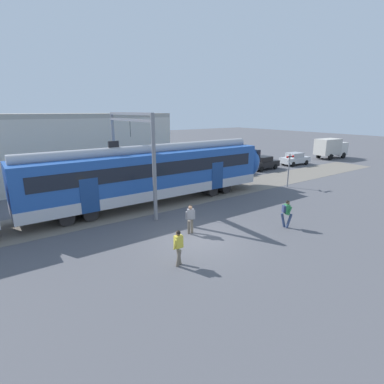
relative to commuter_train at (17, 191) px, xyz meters
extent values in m
plane|color=#515156|center=(7.43, -7.08, -2.25)|extent=(160.00, 160.00, 0.00)
cube|color=silver|center=(8.52, 0.00, -1.20)|extent=(18.00, 3.06, 0.70)
cube|color=#2351A3|center=(8.52, 0.00, 0.35)|extent=(18.00, 3.00, 2.40)
cube|color=black|center=(8.52, -1.51, 0.55)|extent=(16.56, 0.03, 0.90)
cube|color=navy|center=(13.47, -1.52, -0.50)|extent=(1.10, 0.04, 2.10)
cube|color=navy|center=(3.57, -1.52, -0.50)|extent=(1.10, 0.04, 2.10)
cylinder|color=#A4A4A9|center=(8.52, 0.00, 1.73)|extent=(17.64, 0.70, 0.70)
cube|color=black|center=(5.82, 0.00, 2.28)|extent=(0.70, 0.12, 0.40)
cylinder|color=black|center=(14.80, 0.00, -1.80)|extent=(0.90, 2.40, 0.90)
cylinder|color=black|center=(13.40, 0.00, -1.80)|extent=(0.90, 2.40, 0.90)
cylinder|color=black|center=(3.64, 0.00, -1.80)|extent=(0.90, 2.40, 0.90)
cylinder|color=black|center=(2.24, 0.00, -1.80)|extent=(0.90, 2.40, 0.90)
ellipsoid|color=#2351A3|center=(18.07, 0.00, 0.00)|extent=(1.80, 2.85, 2.95)
cube|color=black|center=(18.42, 0.00, 0.60)|extent=(0.40, 2.40, 1.00)
cylinder|color=#6B6051|center=(5.17, -8.73, -1.82)|extent=(0.15, 0.36, 0.87)
cylinder|color=#6B6051|center=(4.98, -9.01, -1.82)|extent=(0.15, 0.36, 0.87)
cube|color=gold|center=(5.07, -8.87, -1.11)|extent=(0.36, 0.24, 0.56)
cylinder|color=gold|center=(4.85, -8.95, -1.16)|extent=(0.09, 0.25, 0.52)
cylinder|color=gold|center=(5.29, -8.79, -1.16)|extent=(0.09, 0.25, 0.52)
sphere|color=brown|center=(5.07, -8.85, -0.72)|extent=(0.22, 0.22, 0.22)
sphere|color=black|center=(5.07, -8.87, -0.69)|extent=(0.20, 0.20, 0.20)
cylinder|color=#6B6051|center=(7.42, -6.29, -1.82)|extent=(0.32, 0.38, 0.87)
cylinder|color=#6B6051|center=(7.72, -6.16, -1.82)|extent=(0.32, 0.38, 0.87)
cube|color=gray|center=(7.57, -6.22, -1.11)|extent=(0.43, 0.40, 0.56)
cylinder|color=gray|center=(7.80, -6.28, -1.16)|extent=(0.21, 0.26, 0.52)
cylinder|color=gray|center=(7.34, -6.17, -1.16)|extent=(0.21, 0.26, 0.52)
sphere|color=#9E7051|center=(7.56, -6.24, -0.72)|extent=(0.22, 0.22, 0.22)
sphere|color=black|center=(7.57, -6.22, -0.69)|extent=(0.20, 0.20, 0.20)
cube|color=maroon|center=(7.67, -6.07, -1.09)|extent=(0.32, 0.29, 0.40)
cylinder|color=navy|center=(12.70, -8.91, -1.82)|extent=(0.38, 0.31, 0.87)
cylinder|color=navy|center=(12.55, -8.62, -1.82)|extent=(0.38, 0.31, 0.87)
cube|color=#2D7F47|center=(12.62, -8.76, -1.11)|extent=(0.39, 0.43, 0.56)
cylinder|color=#2D7F47|center=(12.66, -8.53, -1.16)|extent=(0.26, 0.20, 0.52)
cylinder|color=#2D7F47|center=(12.58, -8.99, -1.16)|extent=(0.26, 0.20, 0.52)
sphere|color=brown|center=(12.64, -8.77, -0.72)|extent=(0.22, 0.22, 0.22)
sphere|color=black|center=(12.62, -8.76, -0.69)|extent=(0.20, 0.20, 0.20)
cube|color=navy|center=(12.47, -8.67, -1.09)|extent=(0.28, 0.32, 0.40)
cube|color=tan|center=(20.59, 4.30, -1.61)|extent=(4.08, 1.85, 0.68)
cube|color=#9D8662|center=(20.45, 4.30, -0.99)|extent=(1.97, 1.54, 0.56)
cube|color=black|center=(21.39, 4.26, -1.03)|extent=(0.19, 1.37, 0.48)
cylinder|color=black|center=(21.87, 5.01, -1.95)|extent=(0.61, 0.23, 0.60)
cylinder|color=black|center=(21.79, 3.45, -1.95)|extent=(0.61, 0.23, 0.60)
cylinder|color=black|center=(19.40, 5.14, -1.95)|extent=(0.61, 0.23, 0.60)
cylinder|color=black|center=(19.32, 3.58, -1.95)|extent=(0.61, 0.23, 0.60)
cube|color=black|center=(25.38, 4.30, -1.61)|extent=(4.07, 1.81, 0.68)
cube|color=black|center=(25.23, 4.29, -0.99)|extent=(1.96, 1.52, 0.56)
cube|color=black|center=(26.18, 4.33, -1.03)|extent=(0.18, 1.37, 0.48)
cylinder|color=black|center=(26.59, 5.13, -1.95)|extent=(0.61, 0.23, 0.60)
cylinder|color=black|center=(26.66, 3.57, -1.95)|extent=(0.61, 0.23, 0.60)
cylinder|color=black|center=(24.11, 5.02, -1.95)|extent=(0.61, 0.23, 0.60)
cylinder|color=black|center=(24.18, 3.47, -1.95)|extent=(0.61, 0.23, 0.60)
cube|color=#B7BABF|center=(31.00, 4.09, -1.61)|extent=(4.09, 1.88, 0.68)
cube|color=#A1A3A8|center=(30.85, 4.10, -0.99)|extent=(1.98, 1.55, 0.56)
cube|color=black|center=(31.80, 4.04, -1.03)|extent=(0.20, 1.37, 0.48)
cylinder|color=black|center=(32.28, 4.79, -1.95)|extent=(0.61, 0.24, 0.60)
cylinder|color=black|center=(32.19, 3.24, -1.95)|extent=(0.61, 0.24, 0.60)
cylinder|color=black|center=(29.81, 4.94, -1.95)|extent=(0.61, 0.24, 0.60)
cylinder|color=black|center=(29.72, 3.38, -1.95)|extent=(0.61, 0.24, 0.60)
cube|color=beige|center=(41.37, 4.29, -0.93)|extent=(1.95, 2.04, 1.80)
cube|color=black|center=(42.29, 4.22, -0.63)|extent=(0.18, 1.71, 0.70)
cube|color=#BCB7AD|center=(38.88, 4.49, -0.53)|extent=(3.75, 2.28, 2.20)
cylinder|color=black|center=(41.44, 5.19, -1.83)|extent=(0.86, 0.31, 0.84)
cylinder|color=black|center=(41.30, 3.39, -1.83)|extent=(0.86, 0.31, 0.84)
cylinder|color=black|center=(38.46, 5.48, -1.83)|extent=(0.86, 0.31, 0.84)
cylinder|color=black|center=(38.30, 3.59, -1.83)|extent=(0.86, 0.31, 0.84)
cylinder|color=gray|center=(7.05, -3.20, 1.00)|extent=(0.24, 0.24, 6.50)
cylinder|color=gray|center=(7.05, 3.20, 1.00)|extent=(0.24, 0.24, 6.50)
cube|color=gray|center=(7.05, 0.00, 4.20)|extent=(0.20, 6.40, 0.16)
cube|color=gray|center=(7.05, 0.00, 3.80)|extent=(0.20, 6.40, 0.16)
cylinder|color=black|center=(7.05, 0.00, 3.20)|extent=(0.03, 0.03, 1.00)
cylinder|color=gray|center=(20.72, -2.67, -0.75)|extent=(0.11, 0.11, 3.00)
cube|color=black|center=(20.72, -2.67, 0.50)|extent=(0.80, 0.10, 0.10)
sphere|color=red|center=(20.34, -2.73, 0.50)|extent=(0.20, 0.20, 0.20)
sphere|color=red|center=(21.10, -2.73, 0.50)|extent=(0.20, 0.20, 0.20)
cube|color=white|center=(20.72, -2.70, 0.00)|extent=(0.72, 0.03, 0.48)
cube|color=beige|center=(4.55, 9.93, 0.75)|extent=(20.22, 5.00, 6.00)
cube|color=#9F9686|center=(4.55, 9.93, 3.95)|extent=(20.22, 5.00, 0.40)
camera|label=1|loc=(-1.38, -18.97, 4.38)|focal=28.00mm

